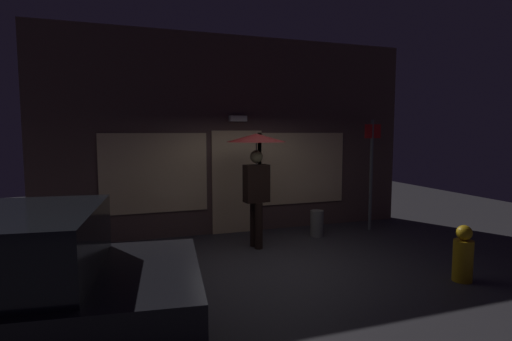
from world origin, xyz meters
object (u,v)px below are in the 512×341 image
(street_sign_post, at_px, (371,168))
(sidewalk_bollard, at_px, (317,223))
(person_with_umbrella, at_px, (256,161))
(fire_hydrant, at_px, (463,255))

(street_sign_post, relative_size, sidewalk_bollard, 4.48)
(person_with_umbrella, distance_m, sidewalk_bollard, 2.03)
(sidewalk_bollard, height_order, fire_hydrant, fire_hydrant)
(person_with_umbrella, bearing_deg, fire_hydrant, 125.04)
(street_sign_post, distance_m, sidewalk_bollard, 1.77)
(fire_hydrant, bearing_deg, person_with_umbrella, 131.21)
(street_sign_post, bearing_deg, sidewalk_bollard, -175.37)
(street_sign_post, bearing_deg, fire_hydrant, -100.25)
(street_sign_post, height_order, fire_hydrant, street_sign_post)
(street_sign_post, distance_m, fire_hydrant, 3.26)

